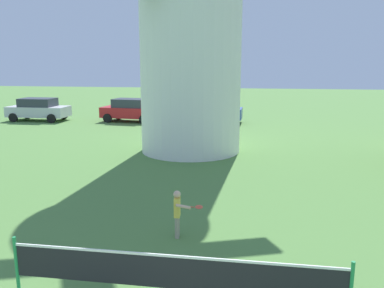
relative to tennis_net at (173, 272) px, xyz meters
name	(u,v)px	position (x,y,z in m)	size (l,w,h in m)	color
tennis_net	(173,272)	(0.00, 0.00, 0.00)	(5.50, 0.06, 1.10)	#238E4C
player_far	(178,211)	(-0.44, 2.75, -0.05)	(0.70, 0.42, 1.12)	#9E937F
parked_car_silver	(38,109)	(-13.59, 19.72, 0.12)	(4.12, 1.89, 1.56)	silver
parked_car_red	(130,110)	(-7.14, 20.28, 0.12)	(3.99, 2.20, 1.56)	red
parked_car_blue	(213,111)	(-1.47, 20.61, 0.12)	(3.88, 1.97, 1.56)	#334C99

